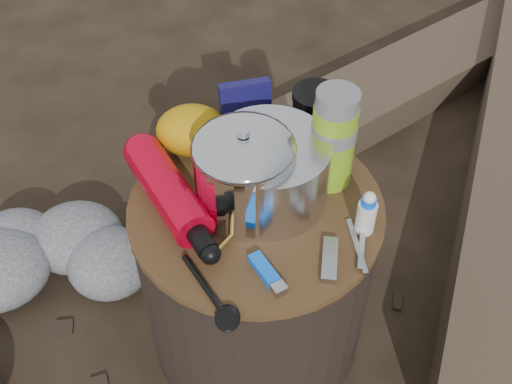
{
  "coord_description": "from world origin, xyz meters",
  "views": [
    {
      "loc": [
        -0.03,
        -0.79,
        1.31
      ],
      "look_at": [
        0.0,
        0.0,
        0.48
      ],
      "focal_mm": 43.68,
      "sensor_mm": 36.0,
      "label": 1
    }
  ],
  "objects_px": {
    "camping_pot": "(244,172)",
    "fuel_bottle": "(168,190)",
    "stump": "(256,275)",
    "thermos": "(333,139)",
    "travel_mug": "(314,120)"
  },
  "relations": [
    {
      "from": "camping_pot",
      "to": "fuel_bottle",
      "type": "bearing_deg",
      "value": 175.71
    },
    {
      "from": "stump",
      "to": "thermos",
      "type": "bearing_deg",
      "value": 24.65
    },
    {
      "from": "fuel_bottle",
      "to": "camping_pot",
      "type": "bearing_deg",
      "value": -32.4
    },
    {
      "from": "camping_pot",
      "to": "fuel_bottle",
      "type": "height_order",
      "value": "camping_pot"
    },
    {
      "from": "stump",
      "to": "camping_pot",
      "type": "height_order",
      "value": "camping_pot"
    },
    {
      "from": "fuel_bottle",
      "to": "thermos",
      "type": "height_order",
      "value": "thermos"
    },
    {
      "from": "stump",
      "to": "thermos",
      "type": "relative_size",
      "value": 2.32
    },
    {
      "from": "stump",
      "to": "camping_pot",
      "type": "xyz_separation_m",
      "value": [
        -0.02,
        -0.0,
        0.31
      ]
    },
    {
      "from": "camping_pot",
      "to": "travel_mug",
      "type": "distance_m",
      "value": 0.22
    },
    {
      "from": "stump",
      "to": "fuel_bottle",
      "type": "relative_size",
      "value": 1.54
    },
    {
      "from": "fuel_bottle",
      "to": "travel_mug",
      "type": "distance_m",
      "value": 0.32
    },
    {
      "from": "stump",
      "to": "thermos",
      "type": "xyz_separation_m",
      "value": [
        0.14,
        0.07,
        0.33
      ]
    },
    {
      "from": "fuel_bottle",
      "to": "travel_mug",
      "type": "height_order",
      "value": "travel_mug"
    },
    {
      "from": "camping_pot",
      "to": "fuel_bottle",
      "type": "xyz_separation_m",
      "value": [
        -0.14,
        0.01,
        -0.05
      ]
    },
    {
      "from": "fuel_bottle",
      "to": "travel_mug",
      "type": "bearing_deg",
      "value": 0.36
    }
  ]
}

